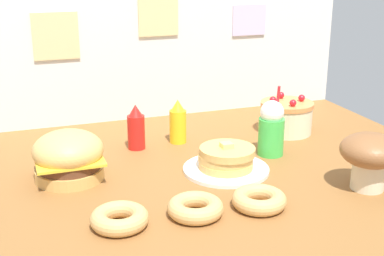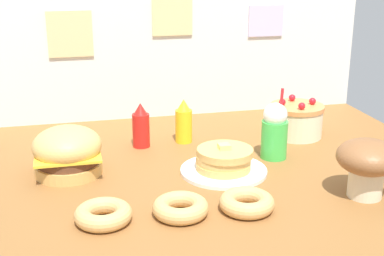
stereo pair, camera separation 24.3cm
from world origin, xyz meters
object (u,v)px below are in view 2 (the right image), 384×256
object	(u,v)px
burger	(68,152)
donut_pink_glaze	(103,214)
cream_soda_cup	(275,131)
donut_vanilla	(247,202)
layer_cake	(296,120)
pancake_stack	(224,162)
mustard_bottle	(184,122)
mushroom_stool	(368,162)
donut_chocolate	(181,207)
ketchup_bottle	(141,127)

from	to	relation	value
burger	donut_pink_glaze	distance (m)	0.50
cream_soda_cup	donut_vanilla	distance (m)	0.58
layer_cake	pancake_stack	bearing A→B (deg)	-142.92
pancake_stack	mustard_bottle	size ratio (longest dim) A/B	1.70
cream_soda_cup	mushroom_stool	world-z (taller)	cream_soda_cup
burger	layer_cake	size ratio (longest dim) A/B	1.06
pancake_stack	donut_chocolate	world-z (taller)	pancake_stack
cream_soda_cup	layer_cake	bearing A→B (deg)	49.13
cream_soda_cup	donut_pink_glaze	world-z (taller)	cream_soda_cup
pancake_stack	burger	bearing A→B (deg)	167.53
pancake_stack	donut_chocolate	xyz separation A→B (m)	(-0.27, -0.35, -0.01)
mustard_bottle	donut_chocolate	bearing A→B (deg)	-103.44
donut_vanilla	cream_soda_cup	bearing A→B (deg)	58.33
mustard_bottle	cream_soda_cup	world-z (taller)	cream_soda_cup
cream_soda_cup	donut_chocolate	bearing A→B (deg)	-139.57
cream_soda_cup	donut_chocolate	distance (m)	0.74
donut_pink_glaze	donut_chocolate	xyz separation A→B (m)	(0.28, -0.01, 0.00)
donut_pink_glaze	donut_vanilla	size ratio (longest dim) A/B	1.00
layer_cake	mushroom_stool	world-z (taller)	mushroom_stool
mustard_bottle	donut_pink_glaze	bearing A→B (deg)	-121.31
ketchup_bottle	donut_chocolate	xyz separation A→B (m)	(0.03, -0.77, -0.07)
mustard_bottle	mushroom_stool	bearing A→B (deg)	-54.77
layer_cake	mustard_bottle	distance (m)	0.60
donut_vanilla	donut_pink_glaze	bearing A→B (deg)	176.76
pancake_stack	mustard_bottle	distance (m)	0.45
mustard_bottle	donut_pink_glaze	xyz separation A→B (m)	(-0.47, -0.77, -0.07)
donut_chocolate	mushroom_stool	world-z (taller)	mushroom_stool
burger	donut_pink_glaze	bearing A→B (deg)	-76.93
ketchup_bottle	cream_soda_cup	size ratio (longest dim) A/B	0.67
burger	pancake_stack	distance (m)	0.69
mushroom_stool	donut_vanilla	bearing A→B (deg)	-179.23
layer_cake	ketchup_bottle	world-z (taller)	ketchup_bottle
burger	donut_chocolate	size ratio (longest dim) A/B	1.43
layer_cake	cream_soda_cup	xyz separation A→B (m)	(-0.23, -0.27, 0.05)
mushroom_stool	donut_pink_glaze	bearing A→B (deg)	178.69
ketchup_bottle	donut_pink_glaze	bearing A→B (deg)	-108.18
donut_chocolate	donut_pink_glaze	bearing A→B (deg)	177.46
pancake_stack	donut_vanilla	xyz separation A→B (m)	(-0.02, -0.37, -0.01)
burger	cream_soda_cup	world-z (taller)	cream_soda_cup
cream_soda_cup	donut_vanilla	size ratio (longest dim) A/B	1.61
burger	ketchup_bottle	size ratio (longest dim) A/B	1.33
mustard_bottle	donut_vanilla	xyz separation A→B (m)	(0.06, -0.80, -0.07)
pancake_stack	donut_vanilla	distance (m)	0.37
mushroom_stool	layer_cake	bearing A→B (deg)	87.27
donut_vanilla	mustard_bottle	bearing A→B (deg)	94.59
donut_vanilla	donut_chocolate	bearing A→B (deg)	175.96
pancake_stack	layer_cake	distance (m)	0.65
donut_vanilla	mushroom_stool	xyz separation A→B (m)	(0.50, 0.01, 0.11)
ketchup_bottle	mustard_bottle	bearing A→B (deg)	4.65
donut_vanilla	burger	bearing A→B (deg)	141.41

